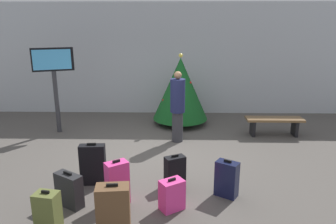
# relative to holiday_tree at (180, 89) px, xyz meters

# --- Properties ---
(ground_plane) EXTENTS (16.00, 16.00, 0.00)m
(ground_plane) POSITION_rel_holiday_tree_xyz_m (-0.62, -2.27, -1.06)
(ground_plane) COLOR #514C47
(back_wall) EXTENTS (16.00, 0.20, 3.53)m
(back_wall) POSITION_rel_holiday_tree_xyz_m (-0.62, 1.30, 0.71)
(back_wall) COLOR #B7BCC1
(back_wall) RESTS_ON ground_plane
(holiday_tree) EXTENTS (1.60, 1.60, 2.07)m
(holiday_tree) POSITION_rel_holiday_tree_xyz_m (0.00, 0.00, 0.00)
(holiday_tree) COLOR #4C3319
(holiday_tree) RESTS_ON ground_plane
(flight_info_kiosk) EXTENTS (1.01, 0.45, 2.28)m
(flight_info_kiosk) POSITION_rel_holiday_tree_xyz_m (-3.34, -0.80, 0.58)
(flight_info_kiosk) COLOR #333338
(flight_info_kiosk) RESTS_ON ground_plane
(waiting_bench) EXTENTS (1.49, 0.44, 0.48)m
(waiting_bench) POSITION_rel_holiday_tree_xyz_m (2.47, -0.96, -0.70)
(waiting_bench) COLOR brown
(waiting_bench) RESTS_ON ground_plane
(traveller_0) EXTENTS (0.51, 0.51, 1.78)m
(traveller_0) POSITION_rel_holiday_tree_xyz_m (-0.09, -1.45, -0.12)
(traveller_0) COLOR #333338
(traveller_0) RESTS_ON ground_plane
(suitcase_0) EXTENTS (0.42, 0.38, 0.78)m
(suitcase_0) POSITION_rel_holiday_tree_xyz_m (-1.10, -4.36, -0.69)
(suitcase_0) COLOR #E5388C
(suitcase_0) RESTS_ON ground_plane
(suitcase_1) EXTENTS (0.41, 0.34, 0.61)m
(suitcase_1) POSITION_rel_holiday_tree_xyz_m (-0.15, -3.74, -0.77)
(suitcase_1) COLOR black
(suitcase_1) RESTS_ON ground_plane
(suitcase_2) EXTENTS (0.45, 0.41, 0.54)m
(suitcase_2) POSITION_rel_holiday_tree_xyz_m (-0.20, -4.51, -0.81)
(suitcase_2) COLOR #E5388C
(suitcase_2) RESTS_ON ground_plane
(suitcase_3) EXTENTS (0.50, 0.33, 0.74)m
(suitcase_3) POSITION_rel_holiday_tree_xyz_m (-1.03, -5.07, -0.71)
(suitcase_3) COLOR brown
(suitcase_3) RESTS_ON ground_plane
(suitcase_4) EXTENTS (0.47, 0.22, 0.80)m
(suitcase_4) POSITION_rel_holiday_tree_xyz_m (-1.67, -3.70, -0.68)
(suitcase_4) COLOR black
(suitcase_4) RESTS_ON ground_plane
(suitcase_5) EXTENTS (0.37, 0.30, 0.62)m
(suitcase_5) POSITION_rel_holiday_tree_xyz_m (-1.98, -5.07, -0.77)
(suitcase_5) COLOR #59602D
(suitcase_5) RESTS_ON ground_plane
(suitcase_6) EXTENTS (0.43, 0.38, 0.67)m
(suitcase_6) POSITION_rel_holiday_tree_xyz_m (0.73, -4.08, -0.74)
(suitcase_6) COLOR #141938
(suitcase_6) RESTS_ON ground_plane
(suitcase_7) EXTENTS (0.52, 0.42, 0.60)m
(suitcase_7) POSITION_rel_holiday_tree_xyz_m (-1.87, -4.45, -0.78)
(suitcase_7) COLOR #232326
(suitcase_7) RESTS_ON ground_plane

